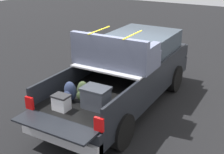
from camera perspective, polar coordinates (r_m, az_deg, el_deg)
name	(u,v)px	position (r m, az deg, el deg)	size (l,w,h in m)	color
ground_plane	(123,106)	(8.53, 2.02, -5.54)	(40.00, 40.00, 0.00)	black
pickup_truck	(129,70)	(8.42, 3.24, 1.30)	(6.05, 2.10, 2.23)	black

